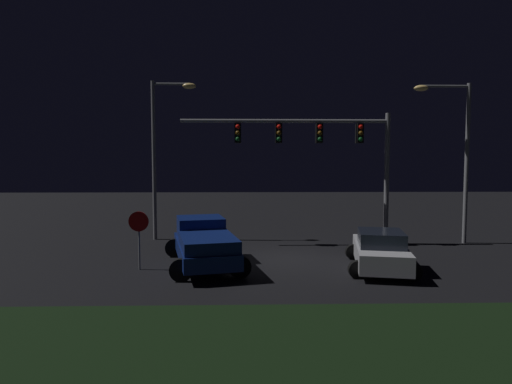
# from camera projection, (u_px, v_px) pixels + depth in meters

# --- Properties ---
(ground_plane) EXTENTS (80.00, 80.00, 0.00)m
(ground_plane) POSITION_uv_depth(u_px,v_px,m) (285.00, 258.00, 18.04)
(ground_plane) COLOR black
(grass_median) EXTENTS (27.80, 6.89, 0.10)m
(grass_median) POSITION_uv_depth(u_px,v_px,m) (331.00, 365.00, 8.42)
(grass_median) COLOR black
(grass_median) RESTS_ON ground_plane
(pickup_truck) EXTENTS (3.66, 5.71, 1.80)m
(pickup_truck) POSITION_uv_depth(u_px,v_px,m) (204.00, 240.00, 16.67)
(pickup_truck) COLOR navy
(pickup_truck) RESTS_ON ground_plane
(car_sedan) EXTENTS (3.04, 4.67, 1.51)m
(car_sedan) POSITION_uv_depth(u_px,v_px,m) (380.00, 250.00, 16.05)
(car_sedan) COLOR #B7B7BC
(car_sedan) RESTS_ON ground_plane
(traffic_signal_gantry) EXTENTS (10.32, 0.56, 6.50)m
(traffic_signal_gantry) POSITION_uv_depth(u_px,v_px,m) (320.00, 143.00, 20.80)
(traffic_signal_gantry) COLOR slate
(traffic_signal_gantry) RESTS_ON ground_plane
(street_lamp_left) EXTENTS (2.34, 0.44, 8.28)m
(street_lamp_left) POSITION_uv_depth(u_px,v_px,m) (162.00, 141.00, 22.07)
(street_lamp_left) COLOR slate
(street_lamp_left) RESTS_ON ground_plane
(street_lamp_right) EXTENTS (2.85, 0.44, 7.97)m
(street_lamp_right) POSITION_uv_depth(u_px,v_px,m) (456.00, 143.00, 21.03)
(street_lamp_right) COLOR slate
(street_lamp_right) RESTS_ON ground_plane
(stop_sign) EXTENTS (0.76, 0.08, 2.23)m
(stop_sign) POSITION_uv_depth(u_px,v_px,m) (139.00, 229.00, 15.96)
(stop_sign) COLOR slate
(stop_sign) RESTS_ON ground_plane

